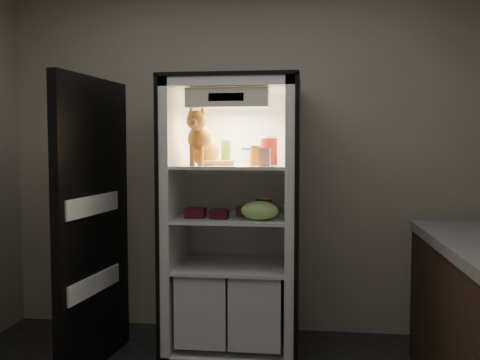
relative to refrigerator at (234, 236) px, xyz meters
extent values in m
plane|color=#BDB49E|center=(0.00, 0.42, 0.56)|extent=(3.60, 0.00, 3.60)
cube|color=white|center=(0.00, 0.29, 0.13)|extent=(0.85, 0.06, 1.85)
cube|color=white|center=(-0.40, -0.03, 0.13)|extent=(0.06, 0.70, 1.85)
cube|color=white|center=(0.40, -0.03, 0.13)|extent=(0.06, 0.70, 1.85)
cube|color=white|center=(0.00, -0.03, 1.03)|extent=(0.85, 0.70, 0.06)
cube|color=white|center=(0.00, -0.03, -0.76)|extent=(0.85, 0.70, 0.06)
cube|color=black|center=(-0.44, -0.03, 0.13)|extent=(0.02, 0.72, 1.87)
cube|color=black|center=(0.44, -0.03, 0.13)|extent=(0.02, 0.72, 1.87)
cube|color=black|center=(0.00, -0.03, 1.07)|extent=(0.90, 0.72, 0.02)
cube|color=white|center=(0.00, -0.06, 0.49)|extent=(0.73, 0.62, 0.02)
cube|color=white|center=(0.00, -0.06, 0.14)|extent=(0.73, 0.62, 0.02)
cube|color=white|center=(-0.18, -0.06, -0.44)|extent=(0.34, 0.58, 0.48)
cube|color=white|center=(0.18, -0.06, -0.44)|extent=(0.34, 0.58, 0.48)
cube|color=white|center=(0.00, -0.06, -0.19)|extent=(0.73, 0.62, 0.02)
cube|color=#F7F2CA|center=(0.00, -0.27, 0.93)|extent=(0.52, 0.18, 0.12)
cube|color=black|center=(0.00, -0.36, 0.93)|extent=(0.22, 0.01, 0.05)
cube|color=black|center=(-0.85, -0.40, 0.13)|extent=(0.15, 0.87, 1.85)
cube|color=white|center=(-0.84, -0.46, -0.24)|extent=(0.13, 0.64, 0.12)
cube|color=white|center=(-0.84, -0.46, 0.26)|extent=(0.13, 0.64, 0.12)
ellipsoid|color=orange|center=(-0.19, -0.09, 0.60)|extent=(0.23, 0.27, 0.20)
ellipsoid|color=orange|center=(-0.20, -0.19, 0.67)|extent=(0.18, 0.16, 0.17)
sphere|color=orange|center=(-0.21, -0.25, 0.79)|extent=(0.14, 0.14, 0.13)
sphere|color=orange|center=(-0.22, -0.30, 0.78)|extent=(0.06, 0.06, 0.05)
cone|color=orange|center=(-0.25, -0.24, 0.85)|extent=(0.06, 0.06, 0.06)
cone|color=orange|center=(-0.17, -0.25, 0.85)|extent=(0.06, 0.06, 0.06)
cylinder|color=orange|center=(-0.24, -0.25, 0.56)|extent=(0.03, 0.03, 0.13)
cylinder|color=orange|center=(-0.18, -0.26, 0.56)|extent=(0.03, 0.03, 0.13)
cylinder|color=orange|center=(-0.09, -0.19, 0.52)|extent=(0.23, 0.10, 0.03)
cylinder|color=#24862B|center=(-0.05, -0.04, 0.58)|extent=(0.06, 0.06, 0.15)
cylinder|color=#24862B|center=(-0.05, -0.04, 0.66)|extent=(0.06, 0.06, 0.01)
cylinder|color=white|center=(0.08, 0.09, 0.55)|extent=(0.08, 0.08, 0.10)
cylinder|color=blue|center=(0.08, 0.09, 0.60)|extent=(0.08, 0.08, 0.02)
cylinder|color=maroon|center=(0.16, -0.12, 0.56)|extent=(0.07, 0.07, 0.12)
cylinder|color=#A9872D|center=(0.16, -0.12, 0.62)|extent=(0.07, 0.07, 0.01)
cylinder|color=maroon|center=(0.24, 0.00, 0.59)|extent=(0.11, 0.11, 0.18)
cylinder|color=white|center=(0.24, 0.00, 0.69)|extent=(0.12, 0.12, 0.02)
cube|color=white|center=(0.23, -0.25, 0.56)|extent=(0.07, 0.07, 0.12)
cylinder|color=black|center=(0.18, 0.05, 0.20)|extent=(0.06, 0.06, 0.11)
cylinder|color=#B2B2B2|center=(0.18, 0.05, 0.26)|extent=(0.06, 0.06, 0.00)
cylinder|color=black|center=(0.22, -0.04, 0.21)|extent=(0.07, 0.07, 0.13)
cylinder|color=#B2B2B2|center=(0.22, -0.04, 0.28)|extent=(0.07, 0.07, 0.00)
cylinder|color=black|center=(0.23, -0.15, 0.21)|extent=(0.07, 0.07, 0.13)
cylinder|color=#B2B2B2|center=(0.23, -0.15, 0.28)|extent=(0.07, 0.07, 0.00)
cylinder|color=brown|center=(0.05, -0.05, 0.19)|extent=(0.06, 0.06, 0.07)
cylinder|color=#B2B2B2|center=(0.05, -0.05, 0.23)|extent=(0.06, 0.06, 0.01)
ellipsoid|color=#A8D463|center=(0.20, -0.22, 0.21)|extent=(0.25, 0.18, 0.12)
cube|color=#4C0C1E|center=(-0.24, -0.16, 0.18)|extent=(0.13, 0.13, 0.06)
cube|color=#4C0C1E|center=(-0.07, -0.18, 0.18)|extent=(0.12, 0.12, 0.06)
camera|label=1|loc=(0.49, -3.64, 0.63)|focal=40.00mm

